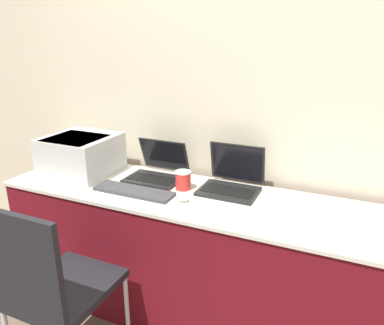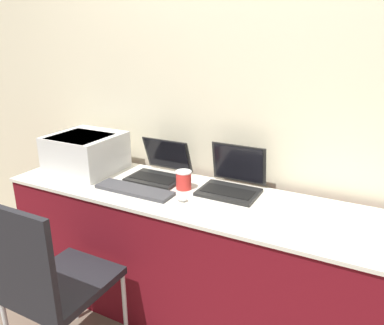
{
  "view_description": "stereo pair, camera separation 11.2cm",
  "coord_description": "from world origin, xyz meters",
  "px_view_note": "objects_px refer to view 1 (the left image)",
  "views": [
    {
      "loc": [
        0.67,
        -1.45,
        1.63
      ],
      "look_at": [
        -0.12,
        0.32,
        0.97
      ],
      "focal_mm": 35.0,
      "sensor_mm": 36.0,
      "label": 1
    },
    {
      "loc": [
        0.77,
        -1.4,
        1.63
      ],
      "look_at": [
        -0.12,
        0.32,
        0.97
      ],
      "focal_mm": 35.0,
      "sensor_mm": 36.0,
      "label": 2
    }
  ],
  "objects_px": {
    "laptop_right": "(232,181)",
    "chair": "(51,284)",
    "mouse": "(183,199)",
    "coffee_cup": "(183,180)",
    "printer": "(81,153)",
    "laptop_left": "(157,170)",
    "external_keyboard": "(134,191)"
  },
  "relations": [
    {
      "from": "laptop_right",
      "to": "mouse",
      "type": "bearing_deg",
      "value": -125.07
    },
    {
      "from": "printer",
      "to": "coffee_cup",
      "type": "xyz_separation_m",
      "value": [
        0.71,
        0.02,
        -0.07
      ]
    },
    {
      "from": "coffee_cup",
      "to": "mouse",
      "type": "distance_m",
      "value": 0.17
    },
    {
      "from": "external_keyboard",
      "to": "coffee_cup",
      "type": "relative_size",
      "value": 4.34
    },
    {
      "from": "laptop_left",
      "to": "coffee_cup",
      "type": "relative_size",
      "value": 3.0
    },
    {
      "from": "laptop_right",
      "to": "external_keyboard",
      "type": "relative_size",
      "value": 0.7
    },
    {
      "from": "laptop_left",
      "to": "external_keyboard",
      "type": "bearing_deg",
      "value": -91.77
    },
    {
      "from": "printer",
      "to": "laptop_right",
      "type": "distance_m",
      "value": 0.98
    },
    {
      "from": "laptop_left",
      "to": "mouse",
      "type": "height_order",
      "value": "laptop_left"
    },
    {
      "from": "laptop_right",
      "to": "chair",
      "type": "xyz_separation_m",
      "value": [
        -0.58,
        -0.85,
        -0.3
      ]
    },
    {
      "from": "mouse",
      "to": "printer",
      "type": "bearing_deg",
      "value": 170.11
    },
    {
      "from": "printer",
      "to": "chair",
      "type": "relative_size",
      "value": 0.43
    },
    {
      "from": "printer",
      "to": "laptop_left",
      "type": "bearing_deg",
      "value": 12.07
    },
    {
      "from": "printer",
      "to": "external_keyboard",
      "type": "xyz_separation_m",
      "value": [
        0.48,
        -0.15,
        -0.12
      ]
    },
    {
      "from": "coffee_cup",
      "to": "laptop_right",
      "type": "bearing_deg",
      "value": 22.39
    },
    {
      "from": "mouse",
      "to": "chair",
      "type": "xyz_separation_m",
      "value": [
        -0.4,
        -0.59,
        -0.26
      ]
    },
    {
      "from": "laptop_right",
      "to": "chair",
      "type": "height_order",
      "value": "laptop_right"
    },
    {
      "from": "external_keyboard",
      "to": "coffee_cup",
      "type": "bearing_deg",
      "value": 35.96
    },
    {
      "from": "laptop_right",
      "to": "coffee_cup",
      "type": "xyz_separation_m",
      "value": [
        -0.26,
        -0.11,
        -0.0
      ]
    },
    {
      "from": "printer",
      "to": "coffee_cup",
      "type": "bearing_deg",
      "value": 1.27
    },
    {
      "from": "laptop_right",
      "to": "mouse",
      "type": "distance_m",
      "value": 0.32
    },
    {
      "from": "mouse",
      "to": "laptop_left",
      "type": "bearing_deg",
      "value": 140.57
    },
    {
      "from": "printer",
      "to": "mouse",
      "type": "distance_m",
      "value": 0.81
    },
    {
      "from": "laptop_left",
      "to": "mouse",
      "type": "distance_m",
      "value": 0.38
    },
    {
      "from": "printer",
      "to": "external_keyboard",
      "type": "height_order",
      "value": "printer"
    },
    {
      "from": "external_keyboard",
      "to": "chair",
      "type": "distance_m",
      "value": 0.63
    },
    {
      "from": "external_keyboard",
      "to": "coffee_cup",
      "type": "height_order",
      "value": "coffee_cup"
    },
    {
      "from": "chair",
      "to": "laptop_left",
      "type": "bearing_deg",
      "value": 83.08
    },
    {
      "from": "laptop_right",
      "to": "external_keyboard",
      "type": "xyz_separation_m",
      "value": [
        -0.48,
        -0.27,
        -0.05
      ]
    },
    {
      "from": "printer",
      "to": "external_keyboard",
      "type": "relative_size",
      "value": 0.88
    },
    {
      "from": "laptop_left",
      "to": "chair",
      "type": "relative_size",
      "value": 0.34
    },
    {
      "from": "laptop_right",
      "to": "chair",
      "type": "distance_m",
      "value": 1.07
    }
  ]
}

